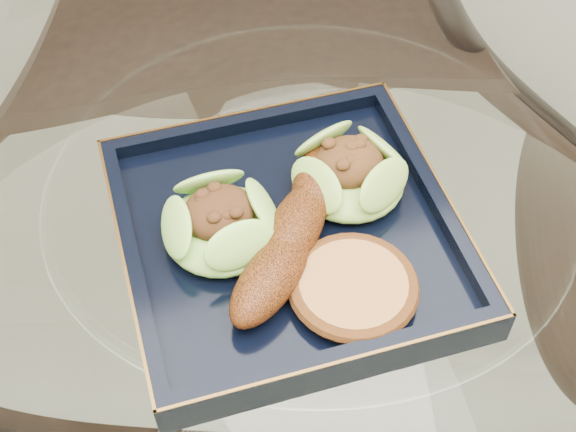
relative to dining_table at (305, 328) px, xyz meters
name	(u,v)px	position (x,y,z in m)	size (l,w,h in m)	color
dining_table	(305,328)	(0.00, 0.00, 0.00)	(1.13, 1.13, 0.77)	white
dining_chair	(265,34)	(0.16, 0.55, -0.07)	(0.51, 0.51, 0.94)	black
navy_plate	(288,239)	(-0.02, -0.01, 0.17)	(0.27, 0.27, 0.02)	black
lettuce_wrap_left	(221,226)	(-0.08, 0.00, 0.20)	(0.09, 0.09, 0.03)	#5BA42F
lettuce_wrap_right	(349,175)	(0.04, 0.01, 0.20)	(0.09, 0.09, 0.03)	#68A32F
roasted_plantain	(295,227)	(-0.02, -0.02, 0.20)	(0.19, 0.04, 0.04)	#662B0A
crumb_patty	(353,288)	(0.00, -0.09, 0.19)	(0.09, 0.09, 0.02)	#B46F3C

